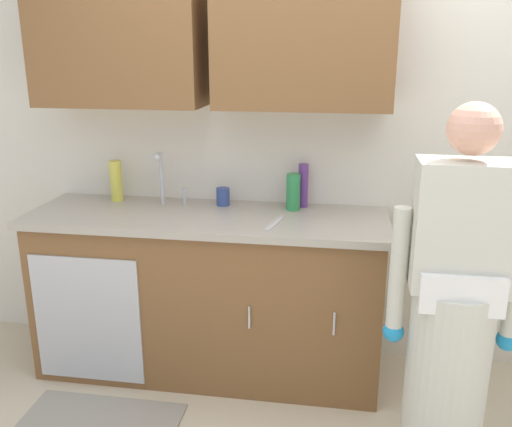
# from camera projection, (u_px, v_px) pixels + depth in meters

# --- Properties ---
(kitchen_wall_with_uppers) EXTENTS (4.80, 0.44, 2.70)m
(kitchen_wall_with_uppers) POSITION_uv_depth(u_px,v_px,m) (289.00, 110.00, 3.06)
(kitchen_wall_with_uppers) COLOR silver
(kitchen_wall_with_uppers) RESTS_ON ground
(counter_cabinet) EXTENTS (1.90, 0.62, 0.90)m
(counter_cabinet) POSITION_uv_depth(u_px,v_px,m) (209.00, 296.00, 3.14)
(counter_cabinet) COLOR brown
(counter_cabinet) RESTS_ON ground
(countertop) EXTENTS (1.96, 0.66, 0.04)m
(countertop) POSITION_uv_depth(u_px,v_px,m) (207.00, 217.00, 3.00)
(countertop) COLOR #A8A093
(countertop) RESTS_ON counter_cabinet
(sink) EXTENTS (0.50, 0.36, 0.35)m
(sink) POSITION_uv_depth(u_px,v_px,m) (162.00, 214.00, 3.05)
(sink) COLOR #B7BABF
(sink) RESTS_ON counter_cabinet
(person_at_sink) EXTENTS (0.55, 0.34, 1.62)m
(person_at_sink) POSITION_uv_depth(u_px,v_px,m) (451.00, 329.00, 2.27)
(person_at_sink) COLOR white
(person_at_sink) RESTS_ON ground
(bottle_water_short) EXTENTS (0.06, 0.06, 0.25)m
(bottle_water_short) POSITION_uv_depth(u_px,v_px,m) (303.00, 185.00, 3.10)
(bottle_water_short) COLOR #66388C
(bottle_water_short) RESTS_ON countertop
(bottle_soap) EXTENTS (0.07, 0.07, 0.24)m
(bottle_soap) POSITION_uv_depth(u_px,v_px,m) (116.00, 181.00, 3.23)
(bottle_soap) COLOR #D8D14C
(bottle_soap) RESTS_ON countertop
(bottle_dish_liquid) EXTENTS (0.08, 0.08, 0.20)m
(bottle_dish_liquid) POSITION_uv_depth(u_px,v_px,m) (293.00, 192.00, 3.04)
(bottle_dish_liquid) COLOR #2D8C4C
(bottle_dish_liquid) RESTS_ON countertop
(cup_by_sink) EXTENTS (0.08, 0.08, 0.10)m
(cup_by_sink) POSITION_uv_depth(u_px,v_px,m) (223.00, 197.00, 3.15)
(cup_by_sink) COLOR #33478C
(cup_by_sink) RESTS_ON countertop
(knife_on_counter) EXTENTS (0.07, 0.24, 0.01)m
(knife_on_counter) POSITION_uv_depth(u_px,v_px,m) (275.00, 223.00, 2.82)
(knife_on_counter) COLOR silver
(knife_on_counter) RESTS_ON countertop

